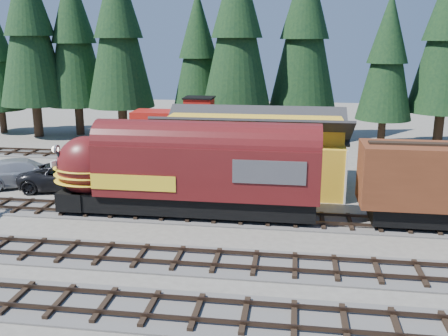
# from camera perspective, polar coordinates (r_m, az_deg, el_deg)

# --- Properties ---
(ground) EXTENTS (120.00, 120.00, 0.00)m
(ground) POSITION_cam_1_polar(r_m,az_deg,el_deg) (25.07, 1.16, -8.94)
(ground) COLOR #6B665B
(ground) RESTS_ON ground
(track_siding) EXTENTS (68.00, 3.20, 0.33)m
(track_siding) POSITION_cam_1_polar(r_m,az_deg,el_deg) (29.50, 21.97, -6.24)
(track_siding) COLOR #4C4947
(track_siding) RESTS_ON ground
(track_spur) EXTENTS (32.00, 3.20, 0.33)m
(track_spur) POSITION_cam_1_polar(r_m,az_deg,el_deg) (43.92, -8.94, 1.27)
(track_spur) COLOR #4C4947
(track_spur) RESTS_ON ground
(depot) EXTENTS (12.80, 7.00, 5.30)m
(depot) POSITION_cam_1_polar(r_m,az_deg,el_deg) (34.18, 3.36, 2.64)
(depot) COLOR orange
(depot) RESTS_ON ground
(conifer_backdrop) EXTENTS (78.58, 23.49, 16.37)m
(conifer_backdrop) POSITION_cam_1_polar(r_m,az_deg,el_deg) (47.60, 11.40, 14.46)
(conifer_backdrop) COLOR black
(conifer_backdrop) RESTS_ON ground
(locomotive) EXTENTS (15.54, 3.09, 4.22)m
(locomotive) POSITION_cam_1_polar(r_m,az_deg,el_deg) (28.60, -5.17, -0.75)
(locomotive) COLOR black
(locomotive) RESTS_ON ground
(caboose) EXTENTS (9.43, 2.73, 4.90)m
(caboose) POSITION_cam_1_polar(r_m,az_deg,el_deg) (42.46, -4.00, 4.26)
(caboose) COLOR black
(caboose) RESTS_ON ground
(pickup_truck_a) EXTENTS (6.94, 4.03, 1.82)m
(pickup_truck_a) POSITION_cam_1_polar(r_m,az_deg,el_deg) (35.60, -17.24, -0.92)
(pickup_truck_a) COLOR black
(pickup_truck_a) RESTS_ON ground
(pickup_truck_b) EXTENTS (6.98, 5.50, 1.89)m
(pickup_truck_b) POSITION_cam_1_polar(r_m,az_deg,el_deg) (37.64, -21.91, -0.45)
(pickup_truck_b) COLOR #B0B3B9
(pickup_truck_b) RESTS_ON ground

